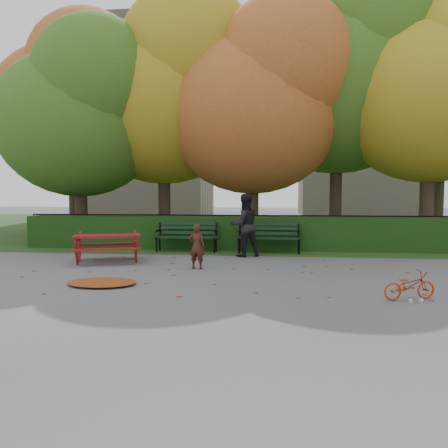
# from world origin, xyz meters

# --- Properties ---
(ground) EXTENTS (90.00, 90.00, 0.00)m
(ground) POSITION_xyz_m (0.00, 0.00, 0.00)
(ground) COLOR slate
(ground) RESTS_ON ground
(grass_strip) EXTENTS (90.00, 90.00, 0.00)m
(grass_strip) POSITION_xyz_m (0.00, 14.00, 0.01)
(grass_strip) COLOR #1F3C16
(grass_strip) RESTS_ON ground
(building_left) EXTENTS (10.00, 7.00, 15.00)m
(building_left) POSITION_xyz_m (-9.00, 26.00, 7.50)
(building_left) COLOR #A39182
(building_left) RESTS_ON ground
(building_right) EXTENTS (9.00, 6.00, 12.00)m
(building_right) POSITION_xyz_m (8.00, 28.00, 6.00)
(building_right) COLOR #A39182
(building_right) RESTS_ON ground
(hedge) EXTENTS (13.00, 0.90, 1.00)m
(hedge) POSITION_xyz_m (0.00, 4.50, 0.50)
(hedge) COLOR black
(hedge) RESTS_ON ground
(iron_fence) EXTENTS (14.00, 0.04, 1.02)m
(iron_fence) POSITION_xyz_m (0.00, 5.30, 0.54)
(iron_fence) COLOR black
(iron_fence) RESTS_ON ground
(tree_a) EXTENTS (5.88, 5.60, 7.48)m
(tree_a) POSITION_xyz_m (-5.19, 5.58, 4.52)
(tree_a) COLOR #32271C
(tree_a) RESTS_ON ground
(tree_b) EXTENTS (6.72, 6.40, 8.79)m
(tree_b) POSITION_xyz_m (-2.44, 6.75, 5.40)
(tree_b) COLOR #32271C
(tree_b) RESTS_ON ground
(tree_c) EXTENTS (6.30, 6.00, 8.00)m
(tree_c) POSITION_xyz_m (0.83, 5.96, 4.82)
(tree_c) COLOR #32271C
(tree_c) RESTS_ON ground
(tree_d) EXTENTS (7.14, 6.80, 9.58)m
(tree_d) POSITION_xyz_m (3.88, 7.23, 5.98)
(tree_d) COLOR #32271C
(tree_d) RESTS_ON ground
(tree_e) EXTENTS (6.09, 5.80, 8.16)m
(tree_e) POSITION_xyz_m (6.52, 5.77, 5.08)
(tree_e) COLOR #32271C
(tree_e) RESTS_ON ground
(tree_f) EXTENTS (6.93, 6.60, 9.19)m
(tree_f) POSITION_xyz_m (-7.13, 9.24, 5.69)
(tree_f) COLOR #32271C
(tree_f) RESTS_ON ground
(bench_left) EXTENTS (1.80, 0.57, 0.88)m
(bench_left) POSITION_xyz_m (-1.30, 3.70, 0.52)
(bench_left) COLOR black
(bench_left) RESTS_ON ground
(bench_right) EXTENTS (1.80, 0.57, 0.88)m
(bench_right) POSITION_xyz_m (1.10, 3.70, 0.52)
(bench_right) COLOR black
(bench_right) RESTS_ON ground
(picnic_table) EXTENTS (1.93, 1.74, 0.78)m
(picnic_table) POSITION_xyz_m (-2.90, 1.53, 0.53)
(picnic_table) COLOR maroon
(picnic_table) RESTS_ON ground
(leaf_pile) EXTENTS (1.35, 0.96, 0.09)m
(leaf_pile) POSITION_xyz_m (-1.99, -1.10, 0.05)
(leaf_pile) COLOR brown
(leaf_pile) RESTS_ON ground
(leaf_scatter) EXTENTS (9.00, 5.70, 0.01)m
(leaf_scatter) POSITION_xyz_m (0.00, 0.30, 0.01)
(leaf_scatter) COLOR brown
(leaf_scatter) RESTS_ON ground
(child) EXTENTS (0.41, 0.30, 1.02)m
(child) POSITION_xyz_m (-0.51, 0.83, 0.51)
(child) COLOR #3D1B13
(child) RESTS_ON ground
(adult) EXTENTS (1.03, 0.94, 1.71)m
(adult) POSITION_xyz_m (0.45, 2.90, 0.86)
(adult) COLOR black
(adult) RESTS_ON ground
(bicycle) EXTENTS (0.95, 0.57, 0.47)m
(bicycle) POSITION_xyz_m (3.39, -1.67, 0.24)
(bicycle) COLOR #B13210
(bicycle) RESTS_ON ground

